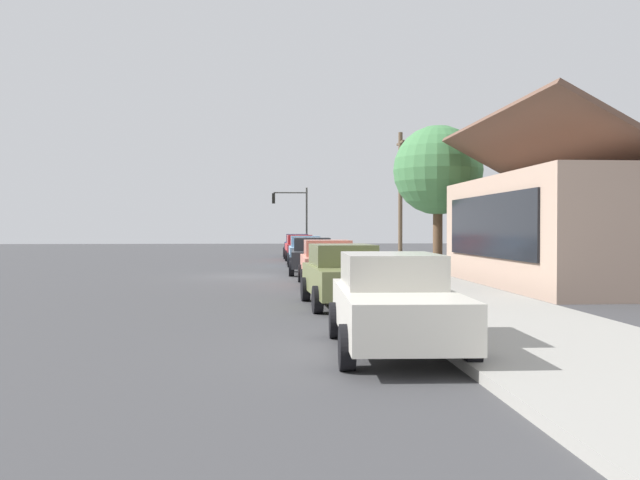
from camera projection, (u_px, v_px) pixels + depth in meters
name	position (u px, v px, depth m)	size (l,w,h in m)	color
ground_plane	(252.00, 276.00, 28.42)	(120.00, 120.00, 0.00)	#424244
sidewalk_curb	(385.00, 274.00, 28.82)	(60.00, 4.20, 0.16)	#A3A099
car_navy	(297.00, 245.00, 49.24)	(4.52, 2.14, 1.59)	navy
car_cherry	(300.00, 247.00, 43.11)	(4.52, 2.00, 1.59)	red
car_skyblue	(305.00, 251.00, 36.58)	(4.46, 1.99, 1.59)	#8CB7E0
car_charcoal	(312.00, 255.00, 30.11)	(4.78, 2.14, 1.59)	#2D3035
car_coral	(328.00, 262.00, 24.24)	(4.40, 2.07, 1.59)	#EA8C75
car_olive	(344.00, 275.00, 17.68)	(4.55, 2.16, 1.59)	olive
car_ivory	(394.00, 301.00, 11.21)	(4.65, 2.11, 1.59)	silver
storefront_building	(591.00, 227.00, 23.83)	(11.90, 7.66, 5.90)	tan
shade_tree	(438.00, 171.00, 31.43)	(4.12, 4.12, 6.76)	brown
traffic_light_main	(293.00, 209.00, 53.55)	(0.37, 2.79, 5.20)	#383833
utility_pole_wooden	(400.00, 195.00, 39.04)	(1.80, 0.24, 7.50)	brown
fire_hydrant_red	(332.00, 255.00, 38.26)	(0.22, 0.22, 0.71)	red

